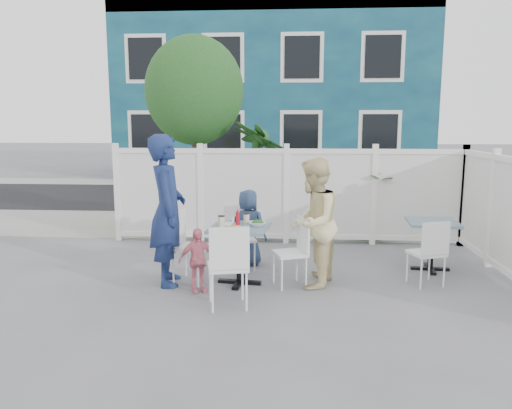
# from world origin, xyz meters

# --- Properties ---
(ground) EXTENTS (80.00, 80.00, 0.00)m
(ground) POSITION_xyz_m (0.00, 0.00, 0.00)
(ground) COLOR slate
(near_sidewalk) EXTENTS (24.00, 2.60, 0.01)m
(near_sidewalk) POSITION_xyz_m (0.00, 3.80, 0.01)
(near_sidewalk) COLOR gray
(near_sidewalk) RESTS_ON ground
(street) EXTENTS (24.00, 5.00, 0.01)m
(street) POSITION_xyz_m (0.00, 7.50, 0.00)
(street) COLOR black
(street) RESTS_ON ground
(far_sidewalk) EXTENTS (24.00, 1.60, 0.01)m
(far_sidewalk) POSITION_xyz_m (0.00, 10.60, 0.01)
(far_sidewalk) COLOR gray
(far_sidewalk) RESTS_ON ground
(building) EXTENTS (11.00, 6.00, 6.00)m
(building) POSITION_xyz_m (-0.50, 14.00, 3.00)
(building) COLOR #103850
(building) RESTS_ON ground
(fence_back) EXTENTS (5.86, 0.08, 1.60)m
(fence_back) POSITION_xyz_m (0.10, 2.40, 0.78)
(fence_back) COLOR white
(fence_back) RESTS_ON ground
(fence_right) EXTENTS (0.08, 3.66, 1.60)m
(fence_right) POSITION_xyz_m (3.00, 0.60, 0.78)
(fence_right) COLOR white
(fence_right) RESTS_ON ground
(tree) EXTENTS (1.80, 1.62, 3.59)m
(tree) POSITION_xyz_m (-1.60, 3.30, 2.59)
(tree) COLOR #382316
(tree) RESTS_ON ground
(utility_cabinet) EXTENTS (0.79, 0.61, 1.36)m
(utility_cabinet) POSITION_xyz_m (-2.74, 4.00, 0.68)
(utility_cabinet) COLOR gold
(utility_cabinet) RESTS_ON ground
(potted_shrub_a) EXTENTS (1.60, 1.60, 2.05)m
(potted_shrub_a) POSITION_xyz_m (-0.40, 3.10, 1.02)
(potted_shrub_a) COLOR #153C18
(potted_shrub_a) RESTS_ON ground
(potted_shrub_b) EXTENTS (1.74, 1.81, 1.55)m
(potted_shrub_b) POSITION_xyz_m (1.60, 3.00, 0.77)
(potted_shrub_b) COLOR #153C18
(potted_shrub_b) RESTS_ON ground
(main_table) EXTENTS (0.79, 0.79, 0.75)m
(main_table) POSITION_xyz_m (-0.47, 0.20, 0.58)
(main_table) COLOR #426172
(main_table) RESTS_ON ground
(spare_table) EXTENTS (0.71, 0.71, 0.70)m
(spare_table) POSITION_xyz_m (2.12, 0.96, 0.54)
(spare_table) COLOR #426172
(spare_table) RESTS_ON ground
(chair_left) EXTENTS (0.49, 0.51, 0.93)m
(chair_left) POSITION_xyz_m (-1.17, 0.25, 0.54)
(chair_left) COLOR white
(chair_left) RESTS_ON ground
(chair_right) EXTENTS (0.48, 0.49, 0.86)m
(chair_right) POSITION_xyz_m (0.24, 0.19, 0.50)
(chair_right) COLOR white
(chair_right) RESTS_ON ground
(chair_back) EXTENTS (0.49, 0.49, 0.88)m
(chair_back) POSITION_xyz_m (-0.55, 0.91, 0.51)
(chair_back) COLOR white
(chair_back) RESTS_ON ground
(chair_near) EXTENTS (0.51, 0.50, 0.95)m
(chair_near) POSITION_xyz_m (-0.50, -0.68, 0.55)
(chair_near) COLOR white
(chair_near) RESTS_ON ground
(chair_spare) EXTENTS (0.48, 0.47, 0.84)m
(chair_spare) POSITION_xyz_m (1.91, 0.26, 0.49)
(chair_spare) COLOR white
(chair_spare) RESTS_ON ground
(man) EXTENTS (0.58, 0.77, 1.90)m
(man) POSITION_xyz_m (-1.37, 0.15, 0.95)
(man) COLOR navy
(man) RESTS_ON ground
(woman) EXTENTS (0.79, 0.92, 1.61)m
(woman) POSITION_xyz_m (0.45, 0.19, 0.81)
(woman) COLOR #DDBC50
(woman) RESTS_ON ground
(boy) EXTENTS (0.60, 0.46, 1.09)m
(boy) POSITION_xyz_m (-0.43, 1.07, 0.55)
(boy) COLOR navy
(boy) RESTS_ON ground
(toddler) EXTENTS (0.50, 0.37, 0.79)m
(toddler) POSITION_xyz_m (-0.94, -0.14, 0.39)
(toddler) COLOR #DA7184
(toddler) RESTS_ON ground
(plate_main) EXTENTS (0.22, 0.22, 0.01)m
(plate_main) POSITION_xyz_m (-0.51, 0.04, 0.75)
(plate_main) COLOR white
(plate_main) RESTS_ON main_table
(plate_side) EXTENTS (0.20, 0.20, 0.01)m
(plate_side) POSITION_xyz_m (-0.66, 0.31, 0.75)
(plate_side) COLOR white
(plate_side) RESTS_ON main_table
(salad_bowl) EXTENTS (0.21, 0.21, 0.05)m
(salad_bowl) POSITION_xyz_m (-0.24, 0.24, 0.77)
(salad_bowl) COLOR white
(salad_bowl) RESTS_ON main_table
(coffee_cup_a) EXTENTS (0.09, 0.09, 0.13)m
(coffee_cup_a) POSITION_xyz_m (-0.69, 0.17, 0.81)
(coffee_cup_a) COLOR beige
(coffee_cup_a) RESTS_ON main_table
(coffee_cup_b) EXTENTS (0.08, 0.08, 0.11)m
(coffee_cup_b) POSITION_xyz_m (-0.40, 0.43, 0.80)
(coffee_cup_b) COLOR beige
(coffee_cup_b) RESTS_ON main_table
(ketchup_bottle) EXTENTS (0.05, 0.05, 0.17)m
(ketchup_bottle) POSITION_xyz_m (-0.49, 0.25, 0.83)
(ketchup_bottle) COLOR #AA0F1D
(ketchup_bottle) RESTS_ON main_table
(salt_shaker) EXTENTS (0.03, 0.03, 0.07)m
(salt_shaker) POSITION_xyz_m (-0.58, 0.44, 0.78)
(salt_shaker) COLOR white
(salt_shaker) RESTS_ON main_table
(pepper_shaker) EXTENTS (0.03, 0.03, 0.07)m
(pepper_shaker) POSITION_xyz_m (-0.54, 0.46, 0.78)
(pepper_shaker) COLOR black
(pepper_shaker) RESTS_ON main_table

